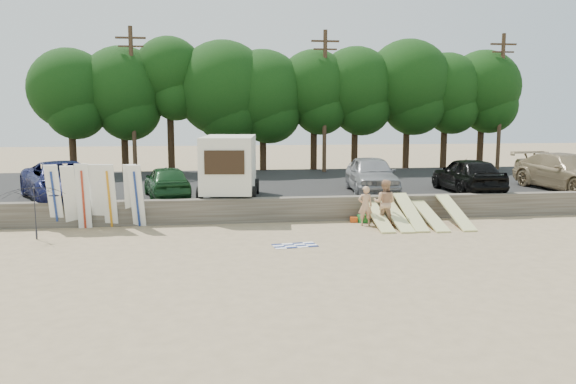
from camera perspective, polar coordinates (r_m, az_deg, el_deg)
name	(u,v)px	position (r m, az deg, el deg)	size (l,w,h in m)	color
ground	(355,235)	(20.95, 6.84, -4.35)	(120.00, 120.00, 0.00)	tan
seawall	(338,208)	(23.72, 5.06, -1.65)	(44.00, 0.50, 1.00)	#6B6356
parking_lot	(308,188)	(31.03, 2.04, 0.37)	(44.00, 14.50, 0.70)	#282828
treeline	(290,87)	(37.75, 0.17, 10.59)	(32.50, 6.24, 8.76)	#382616
utility_poles	(325,98)	(36.54, 3.75, 9.48)	(25.80, 0.26, 9.00)	#473321
box_trailer	(229,164)	(25.06, -5.99, 2.89)	(2.90, 4.58, 2.77)	silver
car_0	(63,181)	(26.30, -21.90, 1.05)	(2.81, 6.09, 1.69)	#15194B
car_1	(167,182)	(25.65, -12.20, 1.04)	(1.74, 4.32, 1.47)	#163E1D
car_2	(371,174)	(27.07, 8.46, 1.78)	(2.07, 5.14, 1.75)	gray
car_3	(468,175)	(28.14, 17.78, 1.68)	(2.01, 5.01, 1.71)	black
car_4	(567,172)	(30.87, 26.48, 1.83)	(2.52, 6.19, 1.80)	#937E5D
surfboard_upright_0	(54,197)	(23.42, -22.64, -0.46)	(0.50, 0.06, 2.60)	white
surfboard_upright_1	(70,197)	(23.20, -21.27, -0.50)	(0.50, 0.06, 2.60)	white
surfboard_upright_2	(83,196)	(23.02, -20.08, -0.42)	(0.50, 0.06, 2.60)	white
surfboard_upright_3	(97,196)	(23.08, -18.84, -0.38)	(0.50, 0.06, 2.60)	white
surfboard_upright_4	(109,196)	(22.91, -17.70, -0.40)	(0.50, 0.06, 2.60)	white
surfboard_upright_5	(131,195)	(22.92, -15.66, -0.33)	(0.50, 0.06, 2.60)	white
surfboard_upright_6	(137,196)	(22.67, -15.11, -0.41)	(0.50, 0.06, 2.60)	white
surfboard_low_0	(378,216)	(22.61, 9.12, -2.41)	(0.56, 3.00, 0.07)	#DEDB8B
surfboard_low_1	(396,215)	(22.76, 10.95, -2.35)	(0.56, 3.00, 0.07)	#DEDB8B
surfboard_low_2	(410,212)	(22.94, 12.34, -1.97)	(0.56, 3.00, 0.07)	#DEDB8B
surfboard_low_3	(430,215)	(23.18, 14.18, -2.33)	(0.56, 3.00, 0.07)	#DEDB8B
surfboard_low_4	(455,212)	(23.57, 16.63, -1.97)	(0.56, 3.00, 0.07)	#DEDB8B
beachgoer_a	(365,206)	(22.62, 7.86, -1.40)	(0.58, 0.38, 1.60)	tan
beachgoer_b	(385,203)	(22.70, 9.80, -1.08)	(0.90, 0.70, 1.86)	tan
cooler	(363,219)	(23.33, 7.62, -2.70)	(0.38, 0.30, 0.32)	green
gear_bag	(354,220)	(23.35, 6.70, -2.80)	(0.30, 0.25, 0.22)	#CD4F18
beach_towel	(295,245)	(19.16, 0.70, -5.45)	(1.50, 1.50, 0.00)	white
beach_umbrella	(34,212)	(21.84, -24.42, -1.87)	(2.15, 2.20, 1.98)	black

